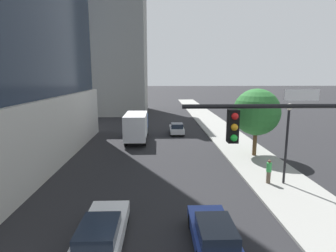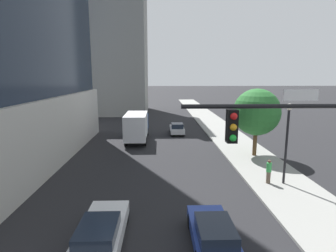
% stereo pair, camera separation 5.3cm
% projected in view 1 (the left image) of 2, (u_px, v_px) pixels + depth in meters
% --- Properties ---
extents(sidewalk, '(4.62, 120.00, 0.15)m').
position_uv_depth(sidewalk, '(248.00, 155.00, 25.65)').
color(sidewalk, gray).
rests_on(sidewalk, ground).
extents(construction_building, '(15.97, 18.73, 33.71)m').
position_uv_depth(construction_building, '(107.00, 38.00, 53.57)').
color(construction_building, gray).
rests_on(construction_building, ground).
extents(traffic_light_pole, '(5.84, 0.48, 6.80)m').
position_uv_depth(traffic_light_pole, '(304.00, 154.00, 8.87)').
color(traffic_light_pole, black).
rests_on(traffic_light_pole, sidewalk).
extents(street_lamp, '(0.44, 0.44, 5.43)m').
position_uv_depth(street_lamp, '(287.00, 131.00, 18.02)').
color(street_lamp, black).
rests_on(street_lamp, sidewalk).
extents(street_tree, '(4.19, 4.19, 6.09)m').
position_uv_depth(street_tree, '(256.00, 112.00, 24.52)').
color(street_tree, brown).
rests_on(street_tree, sidewalk).
extents(car_blue, '(1.76, 4.20, 1.43)m').
position_uv_depth(car_blue, '(213.00, 233.00, 11.70)').
color(car_blue, '#233D9E').
rests_on(car_blue, ground).
extents(car_silver, '(1.75, 4.01, 1.44)m').
position_uv_depth(car_silver, '(177.00, 129.00, 35.00)').
color(car_silver, '#B7B7BC').
rests_on(car_silver, ground).
extents(car_white, '(1.87, 4.77, 1.37)m').
position_uv_depth(car_white, '(102.00, 232.00, 11.86)').
color(car_white, silver).
rests_on(car_white, ground).
extents(box_truck, '(2.32, 7.81, 3.26)m').
position_uv_depth(box_truck, '(137.00, 125.00, 31.10)').
color(box_truck, '#1E4799').
rests_on(box_truck, ground).
extents(pedestrian_green_shirt, '(0.34, 0.34, 1.64)m').
position_uv_depth(pedestrian_green_shirt, '(269.00, 171.00, 18.53)').
color(pedestrian_green_shirt, brown).
rests_on(pedestrian_green_shirt, sidewalk).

